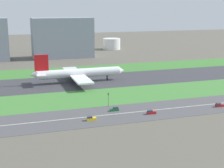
# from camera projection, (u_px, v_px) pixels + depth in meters

# --- Properties ---
(ground_plane) EXTENTS (800.00, 800.00, 0.00)m
(ground_plane) POSITION_uv_depth(u_px,v_px,m) (106.00, 80.00, 234.08)
(ground_plane) COLOR #5B564C
(runway) EXTENTS (280.00, 46.00, 0.10)m
(runway) POSITION_uv_depth(u_px,v_px,m) (106.00, 80.00, 234.07)
(runway) COLOR #38383D
(runway) RESTS_ON ground_plane
(grass_median_north) EXTENTS (280.00, 36.00, 0.10)m
(grass_median_north) POSITION_uv_depth(u_px,v_px,m) (91.00, 70.00, 272.02)
(grass_median_north) COLOR #3D7A33
(grass_median_north) RESTS_ON ground_plane
(grass_median_south) EXTENTS (280.00, 36.00, 0.10)m
(grass_median_south) POSITION_uv_depth(u_px,v_px,m) (127.00, 95.00, 196.11)
(grass_median_south) COLOR #427F38
(grass_median_south) RESTS_ON ground_plane
(highway) EXTENTS (280.00, 28.00, 0.10)m
(highway) POSITION_uv_depth(u_px,v_px,m) (149.00, 111.00, 166.49)
(highway) COLOR #4C4C4F
(highway) RESTS_ON ground_plane
(highway_centerline) EXTENTS (266.00, 0.50, 0.01)m
(highway_centerline) POSITION_uv_depth(u_px,v_px,m) (149.00, 111.00, 166.47)
(highway_centerline) COLOR silver
(highway_centerline) RESTS_ON highway
(airliner) EXTENTS (65.00, 56.00, 19.70)m
(airliner) POSITION_uv_depth(u_px,v_px,m) (77.00, 73.00, 226.47)
(airliner) COLOR white
(airliner) RESTS_ON runway
(car_5) EXTENTS (4.40, 1.80, 2.00)m
(car_5) POSITION_uv_depth(u_px,v_px,m) (91.00, 119.00, 152.33)
(car_5) COLOR yellow
(car_5) RESTS_ON highway
(car_2) EXTENTS (4.40, 1.80, 2.00)m
(car_2) POSITION_uv_depth(u_px,v_px,m) (115.00, 109.00, 166.00)
(car_2) COLOR #19662D
(car_2) RESTS_ON highway
(car_0) EXTENTS (4.40, 1.80, 2.00)m
(car_0) POSITION_uv_depth(u_px,v_px,m) (151.00, 112.00, 161.26)
(car_0) COLOR #B2191E
(car_0) RESTS_ON highway
(car_3) EXTENTS (4.40, 1.80, 2.00)m
(car_3) POSITION_uv_depth(u_px,v_px,m) (219.00, 105.00, 172.77)
(car_3) COLOR #B2191E
(car_3) RESTS_ON highway
(traffic_light) EXTENTS (0.36, 0.50, 7.20)m
(traffic_light) POSITION_uv_depth(u_px,v_px,m) (108.00, 99.00, 172.38)
(traffic_light) COLOR #4C4C51
(traffic_light) RESTS_ON highway
(hangar_building) EXTENTS (58.66, 26.97, 39.01)m
(hangar_building) POSITION_uv_depth(u_px,v_px,m) (62.00, 38.00, 332.03)
(hangar_building) COLOR gray
(hangar_building) RESTS_ON ground_plane
(fuel_tank_west) EXTENTS (20.65, 20.65, 13.04)m
(fuel_tank_west) POSITION_uv_depth(u_px,v_px,m) (59.00, 46.00, 377.71)
(fuel_tank_west) COLOR silver
(fuel_tank_west) RESTS_ON ground_plane
(fuel_tank_centre) EXTENTS (23.06, 23.06, 13.70)m
(fuel_tank_centre) POSITION_uv_depth(u_px,v_px,m) (83.00, 44.00, 385.96)
(fuel_tank_centre) COLOR silver
(fuel_tank_centre) RESTS_ON ground_plane
(fuel_tank_east) EXTENTS (20.53, 20.53, 12.69)m
(fuel_tank_east) POSITION_uv_depth(u_px,v_px,m) (112.00, 44.00, 396.43)
(fuel_tank_east) COLOR silver
(fuel_tank_east) RESTS_ON ground_plane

